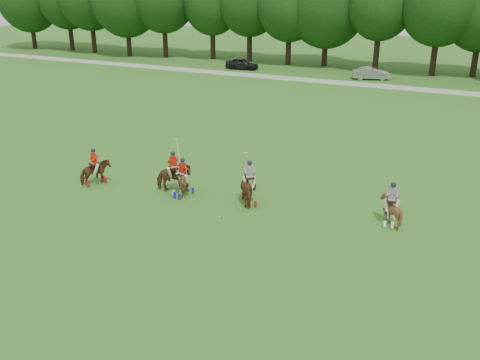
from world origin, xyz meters
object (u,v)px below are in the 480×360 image
at_px(polo_red_a, 95,172).
at_px(car_mid, 371,73).
at_px(polo_stripe_b, 391,210).
at_px(polo_stripe_a, 249,188).
at_px(polo_ball, 220,217).
at_px(car_left, 242,64).
at_px(polo_red_b, 174,178).
at_px(polo_red_c, 183,183).

bearing_deg(polo_red_a, car_mid, 79.65).
height_order(car_mid, polo_stripe_b, polo_stripe_b).
height_order(polo_stripe_a, polo_ball, polo_stripe_a).
bearing_deg(polo_stripe_a, polo_red_a, -171.58).
bearing_deg(polo_stripe_b, car_mid, 103.69).
xyz_separation_m(polo_red_a, polo_stripe_b, (16.25, 1.91, -0.00)).
bearing_deg(car_mid, car_left, 71.02).
height_order(polo_red_a, polo_stripe_b, polo_stripe_b).
distance_m(polo_red_a, polo_red_b, 4.80).
bearing_deg(polo_stripe_b, polo_red_a, -173.30).
relative_size(car_left, polo_red_a, 1.90).
relative_size(polo_red_b, polo_red_c, 1.34).
bearing_deg(polo_red_b, car_left, 109.78).
bearing_deg(polo_red_b, car_mid, 86.36).
bearing_deg(polo_ball, car_left, 113.59).
relative_size(polo_red_c, polo_stripe_b, 1.01).
distance_m(polo_stripe_b, polo_ball, 8.32).
relative_size(polo_red_a, polo_red_c, 0.99).
xyz_separation_m(polo_red_a, polo_stripe_a, (9.06, 1.34, 0.10)).
xyz_separation_m(polo_red_c, polo_stripe_b, (10.80, 1.25, -0.01)).
distance_m(polo_red_a, polo_red_c, 5.49).
relative_size(polo_red_a, polo_stripe_a, 0.74).
distance_m(polo_red_c, polo_ball, 3.50).
distance_m(polo_stripe_a, polo_ball, 2.51).
relative_size(polo_red_a, polo_ball, 24.08).
relative_size(car_left, polo_red_c, 1.88).
xyz_separation_m(polo_red_c, polo_ball, (3.02, -1.62, -0.73)).
distance_m(car_mid, polo_ball, 40.20).
bearing_deg(polo_stripe_b, polo_ball, -159.75).
bearing_deg(polo_ball, polo_stripe_b, 20.25).
bearing_deg(polo_red_a, polo_stripe_b, 6.70).
height_order(polo_red_a, polo_stripe_a, polo_stripe_a).
height_order(car_left, polo_red_a, polo_red_a).
bearing_deg(car_mid, polo_red_b, 157.37).
xyz_separation_m(car_mid, polo_stripe_b, (9.09, -37.30, 0.08)).
relative_size(car_left, polo_stripe_b, 1.89).
relative_size(car_left, polo_red_b, 1.40).
relative_size(polo_stripe_b, polo_ball, 24.15).
xyz_separation_m(car_mid, polo_red_b, (-2.44, -38.33, 0.19)).
bearing_deg(polo_red_c, polo_stripe_b, 6.62).
bearing_deg(car_left, polo_red_a, -173.00).
bearing_deg(polo_red_b, polo_red_c, -16.76).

